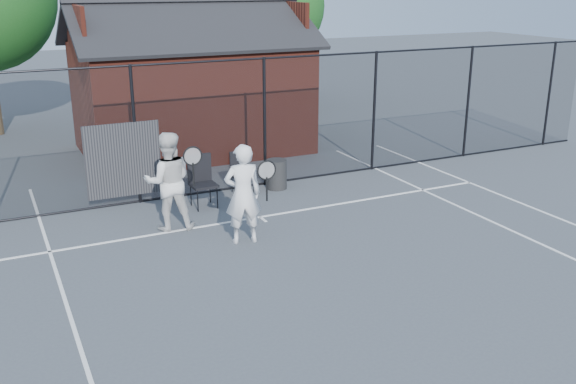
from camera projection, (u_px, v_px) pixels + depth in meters
name	position (u px, v px, depth m)	size (l,w,h in m)	color
ground	(332.00, 274.00, 10.62)	(80.00, 80.00, 0.00)	#45494F
court_lines	(376.00, 309.00, 9.49)	(11.02, 18.00, 0.01)	white
fence	(211.00, 130.00, 14.32)	(22.04, 3.00, 3.00)	black
clubhouse	(191.00, 94.00, 18.02)	(6.50, 4.36, 4.19)	maroon
tree_right	(272.00, 6.00, 24.13)	(3.97, 3.97, 5.70)	#302413
player_front	(243.00, 194.00, 11.66)	(0.87, 0.67, 1.87)	white
player_back	(169.00, 181.00, 12.30)	(1.11, 0.90, 1.93)	silver
chair_left	(203.00, 183.00, 13.61)	(0.53, 0.55, 1.10)	black
chair_right	(242.00, 174.00, 14.52)	(0.45, 0.47, 0.93)	black
waste_bin	(277.00, 174.00, 14.91)	(0.47, 0.47, 0.69)	black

